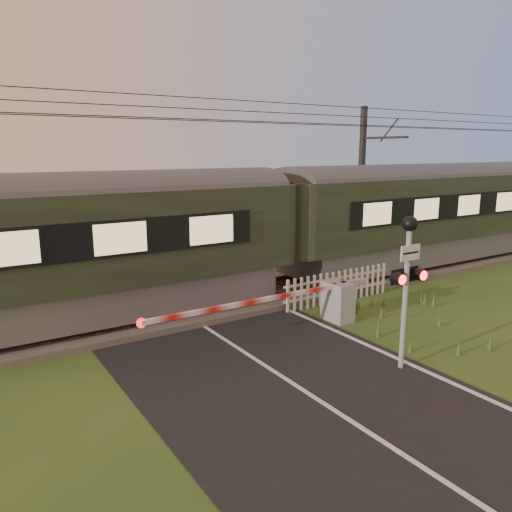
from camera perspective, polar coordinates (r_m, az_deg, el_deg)
ground at (r=9.91m, az=7.34°, el=-16.23°), size 160.00×160.00×0.00m
road at (r=9.76m, az=8.33°, el=-16.66°), size 6.00×140.00×0.03m
track_bed at (r=15.04m, az=-8.80°, el=-5.96°), size 140.00×3.40×0.39m
overhead_wires at (r=14.35m, az=-9.55°, el=16.08°), size 120.00×0.62×0.62m
train at (r=16.22m, az=2.36°, el=3.23°), size 41.01×2.83×3.82m
boom_gate at (r=13.88m, az=8.38°, el=-5.11°), size 6.75×0.84×1.12m
crossing_signal at (r=10.90m, az=16.91°, el=-1.06°), size 0.85×0.35×3.35m
picket_fence at (r=15.77m, az=9.42°, el=-3.45°), size 4.17×0.08×1.00m
catenary_mast at (r=21.59m, az=12.08°, el=8.27°), size 0.20×2.45×6.42m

